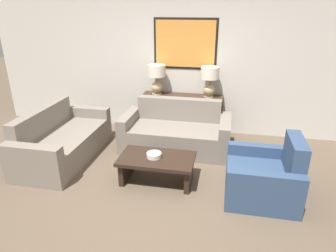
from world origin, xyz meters
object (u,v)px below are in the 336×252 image
object	(u,v)px
table_lamp_left	(157,76)
armchair_near_back_wall	(265,178)
couch_by_back_wall	(176,133)
decorative_bowl	(154,155)
coffee_table	(157,164)
couch_by_side	(62,141)
table_lamp_right	(210,79)
console_table	(182,115)

from	to	relation	value
table_lamp_left	armchair_near_back_wall	size ratio (longest dim) A/B	0.62
couch_by_back_wall	armchair_near_back_wall	distance (m)	1.83
decorative_bowl	armchair_near_back_wall	size ratio (longest dim) A/B	0.23
coffee_table	armchair_near_back_wall	world-z (taller)	armchair_near_back_wall
couch_by_side	coffee_table	world-z (taller)	couch_by_side
table_lamp_right	couch_by_back_wall	distance (m)	1.18
console_table	couch_by_back_wall	bearing A→B (deg)	-90.00
couch_by_back_wall	decorative_bowl	bearing A→B (deg)	-95.43
console_table	couch_by_side	size ratio (longest dim) A/B	0.83
armchair_near_back_wall	couch_by_side	bearing A→B (deg)	171.52
armchair_near_back_wall	decorative_bowl	bearing A→B (deg)	177.92
table_lamp_right	decorative_bowl	world-z (taller)	table_lamp_right
couch_by_back_wall	armchair_near_back_wall	world-z (taller)	armchair_near_back_wall
console_table	table_lamp_left	world-z (taller)	table_lamp_left
table_lamp_right	decorative_bowl	distance (m)	2.02
couch_by_back_wall	couch_by_side	size ratio (longest dim) A/B	1.00
couch_by_side	armchair_near_back_wall	xyz separation A→B (m)	(3.17, -0.47, -0.01)
couch_by_back_wall	coffee_table	world-z (taller)	couch_by_back_wall
couch_by_side	coffee_table	xyz separation A→B (m)	(1.70, -0.41, -0.00)
console_table	couch_by_side	xyz separation A→B (m)	(-1.77, -1.38, -0.10)
coffee_table	couch_by_side	bearing A→B (deg)	166.33
console_table	table_lamp_left	size ratio (longest dim) A/B	2.71
table_lamp_right	decorative_bowl	xyz separation A→B (m)	(-0.60, -1.80, -0.70)
console_table	armchair_near_back_wall	xyz separation A→B (m)	(1.40, -1.85, -0.11)
coffee_table	table_lamp_right	bearing A→B (deg)	72.50
table_lamp_left	armchair_near_back_wall	xyz separation A→B (m)	(1.89, -1.85, -0.85)
table_lamp_left	table_lamp_right	size ratio (longest dim) A/B	1.00
console_table	couch_by_side	bearing A→B (deg)	-142.10
coffee_table	couch_by_back_wall	bearing A→B (deg)	86.41
couch_by_side	decorative_bowl	xyz separation A→B (m)	(1.66, -0.42, 0.14)
table_lamp_right	couch_by_side	size ratio (longest dim) A/B	0.30
table_lamp_left	couch_by_back_wall	distance (m)	1.18
table_lamp_right	coffee_table	size ratio (longest dim) A/B	0.54
couch_by_back_wall	coffee_table	distance (m)	1.13
table_lamp_right	couch_by_side	distance (m)	2.78
couch_by_back_wall	couch_by_side	bearing A→B (deg)	-157.95
coffee_table	armchair_near_back_wall	size ratio (longest dim) A/B	1.15
couch_by_side	decorative_bowl	bearing A→B (deg)	-14.10
couch_by_back_wall	armchair_near_back_wall	bearing A→B (deg)	-40.44
table_lamp_left	decorative_bowl	world-z (taller)	table_lamp_left
couch_by_back_wall	table_lamp_left	bearing A→B (deg)	126.77
armchair_near_back_wall	table_lamp_left	bearing A→B (deg)	135.59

